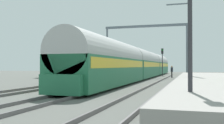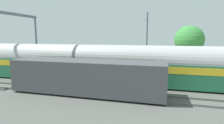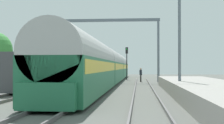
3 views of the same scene
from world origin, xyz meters
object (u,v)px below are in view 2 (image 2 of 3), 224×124
at_px(freight_car, 87,77).
at_px(person_crossing, 27,63).
at_px(catenary_gantry, 3,30).
at_px(passenger_train, 17,60).

bearing_deg(freight_car, person_crossing, 58.18).
bearing_deg(catenary_gantry, person_crossing, 3.21).
distance_m(passenger_train, freight_car, 11.46).
height_order(passenger_train, person_crossing, passenger_train).
bearing_deg(passenger_train, person_crossing, 27.56).
distance_m(passenger_train, catenary_gantry, 4.08).
xyz_separation_m(passenger_train, catenary_gantry, (0.00, 1.80, 3.66)).
height_order(passenger_train, freight_car, passenger_train).
bearing_deg(passenger_train, catenary_gantry, 90.00).
bearing_deg(freight_car, catenary_gantry, 72.15).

